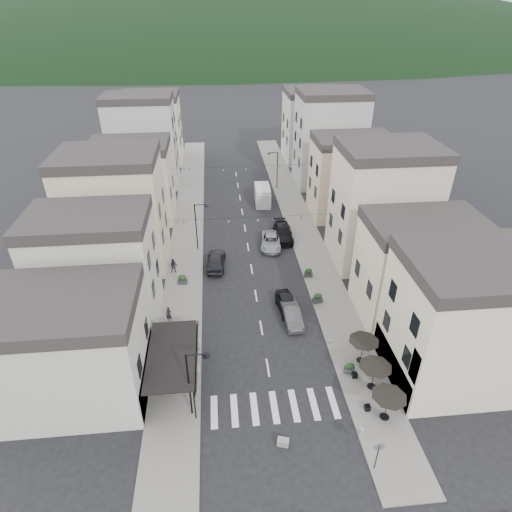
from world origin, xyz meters
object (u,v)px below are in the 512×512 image
at_px(parked_car_c, 271,241).
at_px(parked_car_a, 287,304).
at_px(parked_car_b, 292,315).
at_px(parked_car_e, 216,260).
at_px(pedestrian_a, 169,315).
at_px(delivery_van, 262,194).
at_px(parked_car_d, 283,233).
at_px(pedestrian_b, 174,266).

bearing_deg(parked_car_c, parked_car_a, -82.51).
relative_size(parked_car_b, parked_car_e, 0.88).
bearing_deg(parked_car_a, pedestrian_a, 177.53).
bearing_deg(pedestrian_a, parked_car_e, 75.46).
distance_m(parked_car_b, pedestrian_a, 11.50).
bearing_deg(parked_car_e, parked_car_c, -144.94).
bearing_deg(delivery_van, pedestrian_a, -111.57).
bearing_deg(parked_car_e, parked_car_d, -140.69).
relative_size(parked_car_e, pedestrian_b, 2.86).
height_order(parked_car_a, parked_car_c, parked_car_a).
height_order(parked_car_c, parked_car_d, parked_car_d).
bearing_deg(parked_car_c, parked_car_d, 54.71).
bearing_deg(pedestrian_b, parked_car_a, -27.26).
distance_m(parked_car_c, delivery_van, 13.11).
height_order(parked_car_a, parked_car_d, parked_car_d).
relative_size(parked_car_c, parked_car_d, 0.94).
bearing_deg(delivery_van, parked_car_d, -80.45).
xyz_separation_m(parked_car_a, parked_car_c, (0.00, 12.55, -0.03)).
xyz_separation_m(parked_car_b, parked_car_d, (1.66, 16.08, 0.08)).
relative_size(parked_car_b, delivery_van, 0.79).
distance_m(parked_car_d, pedestrian_b, 14.86).
distance_m(parked_car_d, pedestrian_a, 20.03).
bearing_deg(parked_car_d, parked_car_e, -143.24).
xyz_separation_m(parked_car_c, pedestrian_a, (-11.32, -13.19, 0.19)).
distance_m(parked_car_c, pedestrian_a, 17.38).
bearing_deg(parked_car_a, parked_car_d, 77.18).
xyz_separation_m(parked_car_a, parked_car_b, (0.14, -1.59, -0.03)).
xyz_separation_m(parked_car_b, pedestrian_b, (-11.54, 9.25, 0.27)).
xyz_separation_m(parked_car_a, delivery_van, (0.42, 25.63, 0.53)).
height_order(parked_car_c, pedestrian_b, pedestrian_b).
bearing_deg(parked_car_a, delivery_van, 83.33).
bearing_deg(parked_car_b, parked_car_e, 121.11).
xyz_separation_m(parked_car_c, parked_car_d, (1.80, 1.94, 0.08)).
distance_m(parked_car_e, pedestrian_a, 10.30).
height_order(parked_car_d, delivery_van, delivery_van).
relative_size(parked_car_c, delivery_van, 0.93).
height_order(parked_car_b, delivery_van, delivery_van).
bearing_deg(parked_car_b, pedestrian_a, 172.25).
bearing_deg(parked_car_a, parked_car_e, 122.46).
relative_size(parked_car_a, parked_car_c, 0.85).
bearing_deg(parked_car_d, pedestrian_b, -150.40).
bearing_deg(parked_car_e, pedestrian_a, 68.53).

